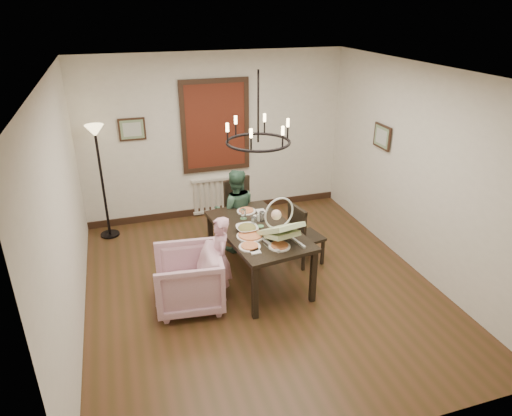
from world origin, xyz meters
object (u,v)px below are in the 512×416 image
seated_man (236,218)px  drinking_glass (254,222)px  armchair (188,279)px  chair_far (245,213)px  elderly_woman (221,266)px  dining_table (258,234)px  baby_bouncer (280,227)px  chair_right (307,234)px  floor_lamp (103,184)px

seated_man → drinking_glass: bearing=99.3°
drinking_glass → seated_man: bearing=92.1°
armchair → chair_far: bearing=145.9°
elderly_woman → drinking_glass: size_ratio=6.49×
dining_table → drinking_glass: bearing=115.7°
dining_table → baby_bouncer: size_ratio=2.91×
baby_bouncer → armchair: bearing=163.3°
chair_right → elderly_woman: (-1.39, -0.48, 0.00)m
chair_far → seated_man: 0.22m
chair_far → elderly_woman: bearing=-138.1°
armchair → drinking_glass: bearing=117.3°
chair_right → drinking_glass: chair_right is taller
baby_bouncer → floor_lamp: floor_lamp is taller
dining_table → floor_lamp: floor_lamp is taller
chair_right → elderly_woman: 1.47m
baby_bouncer → floor_lamp: size_ratio=0.34×
chair_far → elderly_woman: (-0.69, -1.28, -0.06)m
drinking_glass → armchair: bearing=-158.9°
chair_right → dining_table: bearing=92.2°
baby_bouncer → elderly_woman: bearing=157.6°
floor_lamp → drinking_glass: bearing=-44.9°
chair_right → elderly_woman: elderly_woman is taller
dining_table → armchair: (-1.01, -0.31, -0.31)m
chair_far → baby_bouncer: 1.48m
elderly_woman → drinking_glass: 0.74m
seated_man → baby_bouncer: 1.39m
armchair → baby_bouncer: (1.16, -0.10, 0.59)m
dining_table → elderly_woman: (-0.58, -0.27, -0.22)m
drinking_glass → elderly_woman: bearing=-148.3°
baby_bouncer → chair_right: bearing=31.9°
dining_table → floor_lamp: 2.75m
dining_table → chair_far: chair_far is taller
chair_far → drinking_glass: (-0.15, -0.94, 0.32)m
seated_man → baby_bouncer: bearing=107.1°
armchair → baby_bouncer: baby_bouncer is taller
elderly_woman → seated_man: (0.51, 1.16, 0.07)m
drinking_glass → chair_right: bearing=9.7°
dining_table → chair_right: 0.86m
dining_table → floor_lamp: (-1.93, 1.94, 0.21)m
chair_far → floor_lamp: floor_lamp is taller
chair_right → drinking_glass: size_ratio=6.46×
chair_right → baby_bouncer: 1.03m
elderly_woman → seated_man: seated_man is taller
dining_table → seated_man: (-0.07, 0.88, -0.15)m
seated_man → baby_bouncer: baby_bouncer is taller
chair_right → baby_bouncer: bearing=121.5°
elderly_woman → floor_lamp: 2.63m
chair_far → dining_table: bearing=-115.9°
baby_bouncer → drinking_glass: baby_bouncer is taller
chair_far → floor_lamp: bearing=135.6°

